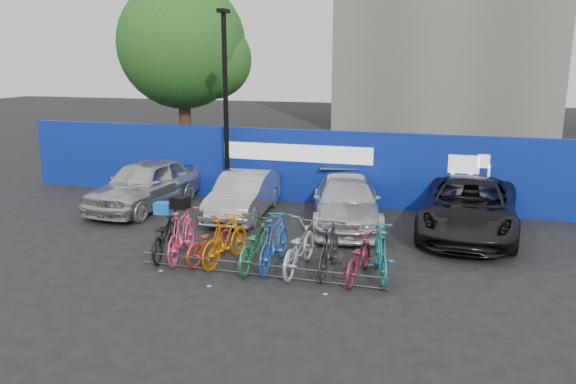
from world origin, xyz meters
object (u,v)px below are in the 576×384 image
at_px(car_2, 346,202).
at_px(bike_6, 299,247).
at_px(bike_1, 182,234).
at_px(tree, 188,48).
at_px(bike_5, 275,241).
at_px(lamppost, 226,102).
at_px(car_3, 469,207).
at_px(bike_9, 381,253).
at_px(bike_0, 164,235).
at_px(bike_rack, 258,270).
at_px(bike_3, 226,240).
at_px(car_0, 145,184).
at_px(bike_8, 358,257).
at_px(bike_2, 210,241).
at_px(car_1, 244,195).
at_px(bike_7, 329,248).
at_px(bike_4, 255,244).

bearing_deg(car_2, bike_6, -107.61).
distance_m(bike_1, bike_6, 2.84).
relative_size(tree, bike_5, 3.83).
distance_m(lamppost, bike_1, 6.14).
xyz_separation_m(car_3, bike_9, (-1.85, -3.95, -0.15)).
bearing_deg(bike_0, bike_rack, 152.60).
relative_size(bike_rack, bike_3, 2.97).
bearing_deg(car_0, bike_9, -21.52).
xyz_separation_m(bike_6, bike_9, (1.80, 0.04, 0.03)).
xyz_separation_m(bike_1, bike_3, (1.11, -0.01, -0.05)).
relative_size(lamppost, bike_3, 3.24).
bearing_deg(car_0, bike_3, -37.48).
height_order(car_2, bike_8, car_2).
distance_m(car_2, bike_5, 3.93).
bearing_deg(bike_9, bike_2, -14.25).
height_order(car_1, bike_6, car_1).
bearing_deg(bike_1, tree, -74.79).
xyz_separation_m(car_2, bike_7, (0.35, -3.84, -0.09)).
xyz_separation_m(bike_rack, bike_5, (0.16, 0.65, 0.45)).
xyz_separation_m(bike_0, bike_8, (4.69, -0.12, -0.04)).
distance_m(car_0, bike_8, 8.44).
height_order(car_3, bike_1, car_3).
relative_size(bike_rack, bike_1, 2.73).
distance_m(bike_rack, bike_4, 0.74).
bearing_deg(bike_5, car_1, -59.86).
bearing_deg(bike_rack, car_1, 114.57).
height_order(car_0, bike_3, car_0).
distance_m(bike_0, bike_9, 5.14).
relative_size(car_3, bike_4, 2.55).
height_order(car_1, bike_0, car_1).
distance_m(bike_4, bike_5, 0.45).
xyz_separation_m(bike_1, bike_2, (0.68, 0.08, -0.15)).
height_order(lamppost, car_1, lamppost).
distance_m(bike_5, bike_8, 1.93).
bearing_deg(bike_3, bike_5, -165.58).
bearing_deg(bike_6, bike_2, 1.07).
xyz_separation_m(car_2, bike_4, (-1.34, -3.90, -0.12)).
bearing_deg(car_3, bike_5, -133.68).
bearing_deg(bike_1, bike_3, 170.02).
distance_m(bike_6, bike_9, 1.80).
height_order(lamppost, bike_6, lamppost).
bearing_deg(bike_9, bike_8, -0.10).
relative_size(bike_1, bike_4, 1.00).
relative_size(lamppost, bike_1, 2.98).
relative_size(bike_4, bike_8, 1.12).
relative_size(lamppost, bike_5, 3.00).
bearing_deg(car_2, bike_4, -121.74).
bearing_deg(car_1, car_0, 175.74).
xyz_separation_m(bike_3, bike_4, (0.71, 0.01, -0.03)).
bearing_deg(car_2, car_0, 167.17).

